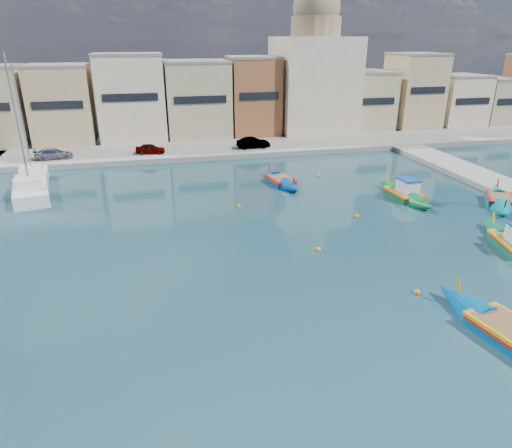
{
  "coord_description": "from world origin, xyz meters",
  "views": [
    {
      "loc": [
        -12.22,
        -20.41,
        12.58
      ],
      "look_at": [
        -5.97,
        6.0,
        1.4
      ],
      "focal_mm": 32.0,
      "sensor_mm": 36.0,
      "label": 1
    }
  ],
  "objects_px": {
    "yacht_north": "(34,175)",
    "luzzu_blue_cabin": "(404,195)",
    "luzzu_green": "(281,181)",
    "yacht_midnorth": "(31,187)",
    "luzzu_cyan_mid": "(500,201)",
    "luzzu_blue_south": "(511,336)",
    "church_block": "(314,70)"
  },
  "relations": [
    {
      "from": "luzzu_cyan_mid",
      "to": "yacht_midnorth",
      "type": "distance_m",
      "value": 39.48
    },
    {
      "from": "luzzu_green",
      "to": "church_block",
      "type": "bearing_deg",
      "value": 63.73
    },
    {
      "from": "luzzu_blue_south",
      "to": "luzzu_green",
      "type": "bearing_deg",
      "value": 97.9
    },
    {
      "from": "luzzu_cyan_mid",
      "to": "yacht_north",
      "type": "distance_m",
      "value": 41.32
    },
    {
      "from": "church_block",
      "to": "yacht_midnorth",
      "type": "distance_m",
      "value": 38.56
    },
    {
      "from": "church_block",
      "to": "yacht_north",
      "type": "bearing_deg",
      "value": -155.52
    },
    {
      "from": "luzzu_blue_south",
      "to": "yacht_north",
      "type": "distance_m",
      "value": 40.78
    },
    {
      "from": "luzzu_blue_south",
      "to": "yacht_midnorth",
      "type": "distance_m",
      "value": 37.46
    },
    {
      "from": "luzzu_cyan_mid",
      "to": "luzzu_green",
      "type": "height_order",
      "value": "luzzu_cyan_mid"
    },
    {
      "from": "luzzu_blue_south",
      "to": "yacht_north",
      "type": "height_order",
      "value": "yacht_north"
    },
    {
      "from": "yacht_north",
      "to": "luzzu_green",
      "type": "bearing_deg",
      "value": -16.75
    },
    {
      "from": "luzzu_green",
      "to": "yacht_north",
      "type": "distance_m",
      "value": 23.32
    },
    {
      "from": "church_block",
      "to": "luzzu_green",
      "type": "height_order",
      "value": "church_block"
    },
    {
      "from": "luzzu_green",
      "to": "yacht_midnorth",
      "type": "distance_m",
      "value": 22.01
    },
    {
      "from": "luzzu_cyan_mid",
      "to": "yacht_north",
      "type": "relative_size",
      "value": 0.66
    },
    {
      "from": "luzzu_blue_cabin",
      "to": "luzzu_cyan_mid",
      "type": "distance_m",
      "value": 7.48
    },
    {
      "from": "luzzu_cyan_mid",
      "to": "luzzu_blue_south",
      "type": "relative_size",
      "value": 0.82
    },
    {
      "from": "yacht_north",
      "to": "luzzu_cyan_mid",
      "type": "bearing_deg",
      "value": -22.84
    },
    {
      "from": "luzzu_green",
      "to": "luzzu_blue_south",
      "type": "distance_m",
      "value": 25.11
    },
    {
      "from": "yacht_north",
      "to": "luzzu_blue_cabin",
      "type": "bearing_deg",
      "value": -22.58
    },
    {
      "from": "luzzu_green",
      "to": "yacht_midnorth",
      "type": "height_order",
      "value": "yacht_midnorth"
    },
    {
      "from": "luzzu_cyan_mid",
      "to": "luzzu_green",
      "type": "relative_size",
      "value": 1.02
    },
    {
      "from": "luzzu_blue_cabin",
      "to": "luzzu_blue_south",
      "type": "xyz_separation_m",
      "value": [
        -5.47,
        -18.6,
        -0.07
      ]
    },
    {
      "from": "luzzu_blue_cabin",
      "to": "luzzu_green",
      "type": "xyz_separation_m",
      "value": [
        -8.92,
        6.27,
        -0.09
      ]
    },
    {
      "from": "church_block",
      "to": "luzzu_blue_south",
      "type": "xyz_separation_m",
      "value": [
        -7.3,
        -46.66,
        -8.14
      ]
    },
    {
      "from": "yacht_north",
      "to": "yacht_midnorth",
      "type": "height_order",
      "value": "yacht_midnorth"
    },
    {
      "from": "luzzu_green",
      "to": "yacht_midnorth",
      "type": "relative_size",
      "value": 0.6
    },
    {
      "from": "church_block",
      "to": "yacht_north",
      "type": "relative_size",
      "value": 1.66
    },
    {
      "from": "luzzu_blue_cabin",
      "to": "luzzu_cyan_mid",
      "type": "relative_size",
      "value": 1.05
    },
    {
      "from": "luzzu_cyan_mid",
      "to": "yacht_north",
      "type": "bearing_deg",
      "value": 157.16
    },
    {
      "from": "luzzu_green",
      "to": "luzzu_blue_south",
      "type": "bearing_deg",
      "value": -82.1
    },
    {
      "from": "luzzu_blue_cabin",
      "to": "luzzu_green",
      "type": "bearing_deg",
      "value": 144.9
    }
  ]
}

